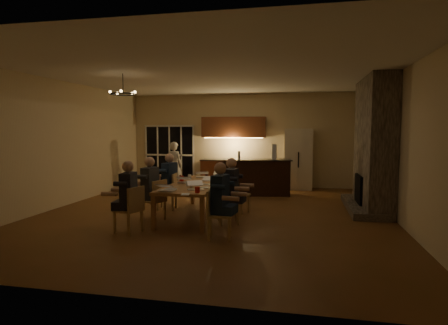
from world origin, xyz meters
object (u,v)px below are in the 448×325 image
chair_right_near (220,214)px  laptop_d (208,179)px  chandelier (123,94)px  mug_mid (205,179)px  person_right_near (220,200)px  person_left_mid (150,188)px  chair_left_near (128,209)px  bar_island (256,177)px  can_silver (191,185)px  laptop_f (219,174)px  plate_left (170,189)px  mug_back (190,176)px  refrigerator (299,159)px  laptop_e (202,173)px  plate_near (205,188)px  chair_right_far (238,194)px  chair_right_mid (228,202)px  person_right_mid (231,191)px  plate_far (220,179)px  dining_table (197,200)px  standing_person (174,165)px  laptop_c (185,178)px  person_left_far (170,181)px  person_left_near (129,197)px  redcup_near (197,190)px  bar_bottle (239,155)px  laptop_a (167,185)px  chair_left_mid (153,200)px  chair_left_far (167,192)px  laptop_b (196,184)px  can_cola (206,174)px  bar_blender (274,152)px  redcup_mid (182,178)px  mug_front (188,184)px

chair_right_near → laptop_d: 1.67m
chandelier → mug_mid: 2.69m
person_right_near → person_left_mid: same height
chair_left_near → chair_right_near: (1.79, -0.05, 0.00)m
bar_island → can_silver: size_ratio=17.11×
laptop_f → plate_left: size_ratio=1.17×
person_left_mid → mug_back: (0.49, 1.35, 0.11)m
refrigerator → chandelier: (-3.82, -4.79, 1.75)m
laptop_e → plate_near: bearing=93.9°
mug_back → chair_right_far: bearing=-12.9°
chair_right_mid → laptop_d: bearing=35.1°
person_right_mid → plate_far: 1.37m
dining_table → chair_right_far: (0.88, 0.52, 0.07)m
chair_right_mid → chair_right_far: 1.02m
chair_right_far → chandelier: (-2.46, -0.83, 2.31)m
standing_person → laptop_d: standing_person is taller
mug_mid → plate_far: size_ratio=0.40×
plate_far → laptop_c: bearing=-131.0°
dining_table → person_left_far: 1.13m
person_left_near → laptop_d: bearing=133.9°
chair_right_far → mug_mid: size_ratio=8.90×
plate_near → redcup_near: bearing=-89.2°
plate_left → plate_far: 1.89m
person_left_far → person_left_near: bearing=10.6°
person_left_mid → bar_bottle: bearing=166.7°
person_right_near → laptop_a: bearing=78.3°
laptop_a → redcup_near: size_ratio=2.67×
person_left_near → laptop_c: person_left_near is taller
chair_left_mid → chair_left_far: 1.13m
laptop_b → can_cola: 2.32m
chair_left_mid → laptop_e: 1.87m
redcup_near → bar_blender: size_ratio=0.27×
chair_right_far → person_left_near: size_ratio=0.64×
laptop_c → plate_far: size_ratio=1.28×
chair_left_near → laptop_d: bearing=157.6°
person_left_near → person_right_near: bearing=83.6°
person_right_near → plate_left: person_right_near is taller
refrigerator → chandelier: chandelier is taller
can_cola → laptop_a: bearing=-93.8°
refrigerator → mug_mid: refrigerator is taller
plate_near → chair_right_near: bearing=-62.1°
chair_right_near → chandelier: 3.63m
laptop_a → redcup_mid: 1.46m
mug_front → laptop_b: bearing=-56.7°
chair_left_mid → can_silver: 0.95m
laptop_b → mug_back: size_ratio=3.20×
chair_right_far → person_left_mid: bearing=138.7°
laptop_d → bar_bottle: 3.16m
redcup_near → plate_near: 0.62m
dining_table → chair_left_near: (-0.91, -1.57, 0.07)m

